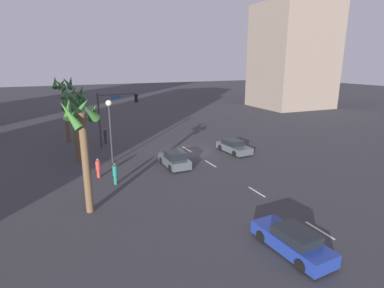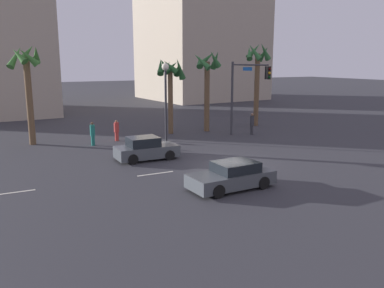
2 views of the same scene
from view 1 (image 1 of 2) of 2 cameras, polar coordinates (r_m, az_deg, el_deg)
The scene contains 18 objects.
ground_plane at distance 33.69m, azimuth -0.31°, elevation -1.37°, with size 220.00×220.00×0.00m, color #333338.
lane_stripe_0 at distance 20.02m, azimuth 22.46°, elevation -14.48°, with size 2.16×0.14×0.01m, color silver.
lane_stripe_1 at distance 23.97m, azimuth 11.85°, elevation -8.63°, with size 2.04×0.14×0.01m, color silver.
lane_stripe_2 at distance 29.73m, azimuth 3.43°, elevation -3.63°, with size 2.13×0.14×0.01m, color silver.
lane_stripe_3 at distance 34.48m, azimuth -0.93°, elevation -0.98°, with size 2.30×0.14×0.01m, color silver.
car_0 at distance 28.76m, azimuth -3.24°, elevation -2.88°, with size 3.93×1.93×1.47m.
car_1 at distance 17.28m, azimuth 18.04°, elevation -16.63°, with size 4.58×1.96×1.34m.
car_2 at distance 33.55m, azimuth 7.71°, elevation -0.48°, with size 4.39×2.16×1.33m.
traffic_signal at distance 36.23m, azimuth -14.38°, elevation 6.08°, with size 0.59×4.75×6.16m.
streetlamp at distance 29.91m, azimuth -14.92°, elevation 4.40°, with size 0.56×0.56×6.05m.
pedestrian_0 at distance 25.29m, azimuth -14.01°, elevation -5.23°, with size 0.46×0.46×1.78m.
pedestrian_1 at distance 38.13m, azimuth -15.71°, elevation 1.52°, with size 0.36×0.36×1.85m.
pedestrian_2 at distance 27.14m, azimuth -16.92°, elevation -4.20°, with size 0.53×0.53×1.67m.
palm_tree_0 at distance 40.11m, azimuth -22.51°, elevation 8.40°, with size 2.50×2.51×7.99m.
palm_tree_1 at distance 34.48m, azimuth -20.80°, elevation 6.81°, with size 2.73×2.75×7.19m.
palm_tree_2 at distance 31.08m, azimuth -20.84°, elevation 5.71°, with size 2.57×2.56×6.54m.
palm_tree_3 at distance 19.92m, azimuth -19.54°, elevation 1.98°, with size 2.49×2.59×7.48m.
building_1 at distance 70.31m, azimuth 18.08°, elevation 15.07°, with size 13.04×14.18×20.96m, color gray.
Camera 1 is at (-29.40, 13.47, 9.46)m, focal length 28.92 mm.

